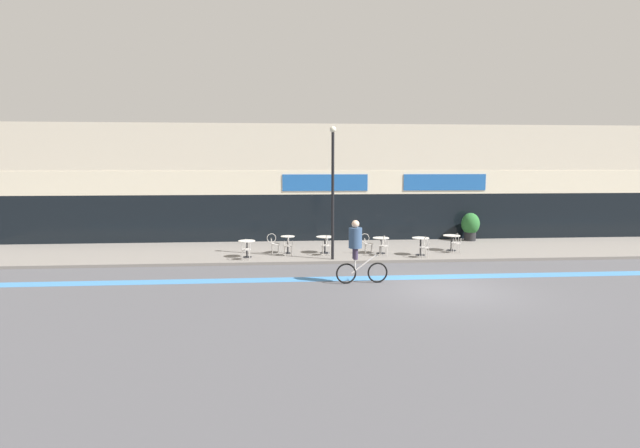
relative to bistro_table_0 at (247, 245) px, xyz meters
The scene contains 21 objects.
ground_plane 8.91m from the bistro_table_0, 39.35° to the right, with size 120.00×120.00×0.00m, color #4C4C51.
sidewalk_slab 7.08m from the bistro_table_0, 13.21° to the left, with size 40.00×5.50×0.12m, color slate.
storefront_facade 9.65m from the bistro_table_0, 42.65° to the left, with size 40.00×4.06×6.09m.
bike_lane_stripe 7.87m from the bistro_table_0, 28.78° to the right, with size 36.00×0.70×0.01m, color #3D7AB7.
bistro_table_0 is the anchor object (origin of this frame).
bistro_table_1 1.93m from the bistro_table_0, 24.55° to the left, with size 0.62×0.62×0.77m.
bistro_table_2 3.48m from the bistro_table_0, 12.17° to the left, with size 0.77×0.77×0.75m.
bistro_table_3 5.88m from the bistro_table_0, ahead, with size 0.73×0.73×0.71m.
bistro_table_4 7.50m from the bistro_table_0, ahead, with size 0.74×0.74×0.77m.
bistro_table_5 9.29m from the bistro_table_0, ahead, with size 0.77×0.77×0.71m.
cafe_chair_0_near 0.63m from the bistro_table_0, 89.56° to the right, with size 0.42×0.59×0.90m.
cafe_chair_1_near 1.77m from the bistro_table_0, ahead, with size 0.43×0.59×0.90m.
cafe_chair_1_side 1.38m from the bistro_table_0, 35.14° to the left, with size 0.59×0.44×0.90m.
cafe_chair_2_near 3.41m from the bistro_table_0, ahead, with size 0.44×0.59×0.90m.
cafe_chair_3_near 5.87m from the bistro_table_0, ahead, with size 0.40×0.57×0.90m.
cafe_chair_3_side 5.26m from the bistro_table_0, ahead, with size 0.58×0.42×0.90m.
cafe_chair_4_near 7.54m from the bistro_table_0, ahead, with size 0.43×0.59×0.90m.
cafe_chair_5_near 9.24m from the bistro_table_0, ahead, with size 0.40×0.58×0.90m.
planter_pot 11.86m from the bistro_table_0, 18.57° to the left, with size 0.93×0.93×1.44m.
lamp_post 4.51m from the bistro_table_0, 11.37° to the right, with size 0.26×0.26×5.47m.
cyclist_0 6.07m from the bistro_table_0, 48.20° to the right, with size 1.81×0.51×2.18m.
Camera 1 is at (-5.46, -15.45, 4.08)m, focal length 28.00 mm.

